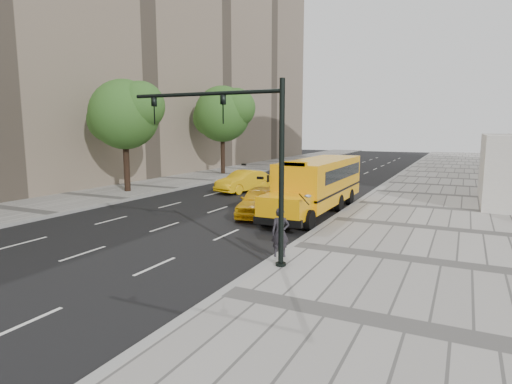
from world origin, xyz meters
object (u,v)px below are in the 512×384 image
at_px(taxi_near, 260,201).
at_px(pedestrian, 280,232).
at_px(school_bus, 319,181).
at_px(taxi_far, 244,181).
at_px(tree_b, 125,114).
at_px(traffic_signal, 244,149).
at_px(tree_c, 223,113).

xyz_separation_m(taxi_near, pedestrian, (4.16, -6.98, 0.23)).
height_order(school_bus, taxi_far, school_bus).
height_order(school_bus, pedestrian, school_bus).
bearing_deg(tree_b, taxi_near, -14.25).
bearing_deg(taxi_near, pedestrian, -71.01).
distance_m(taxi_far, traffic_signal, 17.81).
height_order(tree_c, taxi_near, tree_c).
bearing_deg(tree_c, taxi_near, -54.15).
bearing_deg(tree_c, pedestrian, -55.55).
bearing_deg(tree_b, pedestrian, -31.45).
relative_size(pedestrian, traffic_signal, 0.28).
xyz_separation_m(school_bus, taxi_far, (-7.47, 4.81, -0.96)).
bearing_deg(tree_c, school_bus, -44.12).
bearing_deg(traffic_signal, taxi_far, 117.80).
xyz_separation_m(pedestrian, traffic_signal, (-0.97, -0.99, 3.05)).
bearing_deg(traffic_signal, tree_c, 121.82).
bearing_deg(taxi_near, taxi_far, 111.68).
relative_size(tree_c, taxi_near, 1.90).
xyz_separation_m(tree_b, tree_c, (0.01, 14.00, 0.44)).
distance_m(school_bus, taxi_far, 8.94).
height_order(taxi_near, pedestrian, pedestrian).
distance_m(tree_c, taxi_far, 13.33).
bearing_deg(taxi_far, taxi_near, -41.93).
height_order(tree_c, taxi_far, tree_c).
bearing_deg(tree_b, traffic_signal, -35.48).
bearing_deg(tree_b, school_bus, -1.71).
height_order(tree_b, tree_c, tree_c).
xyz_separation_m(school_bus, taxi_near, (-2.50, -2.71, -0.95)).
xyz_separation_m(tree_c, traffic_signal, (15.58, -25.12, -2.18)).
distance_m(tree_b, school_bus, 15.45).
bearing_deg(school_bus, traffic_signal, -86.29).
bearing_deg(taxi_far, school_bus, -18.19).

